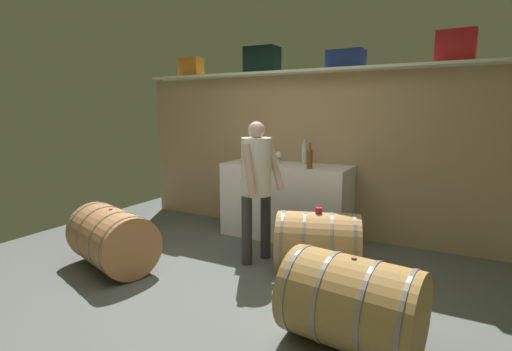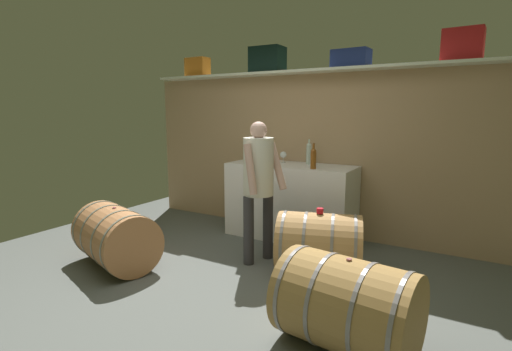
{
  "view_description": "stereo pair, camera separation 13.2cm",
  "coord_description": "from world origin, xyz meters",
  "px_view_note": "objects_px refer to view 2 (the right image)",
  "views": [
    {
      "loc": [
        1.79,
        -2.48,
        1.59
      ],
      "look_at": [
        0.22,
        0.48,
        1.03
      ],
      "focal_mm": 26.6,
      "sensor_mm": 36.0,
      "label": 1
    },
    {
      "loc": [
        1.91,
        -2.41,
        1.59
      ],
      "look_at": [
        0.22,
        0.48,
        1.03
      ],
      "focal_mm": 26.6,
      "sensor_mm": 36.0,
      "label": 2
    }
  ],
  "objects_px": {
    "wine_bottle_amber": "(313,158)",
    "red_funnel": "(274,159)",
    "wine_barrel_near": "(319,244)",
    "tasting_cup": "(320,211)",
    "wine_barrel_far": "(347,305)",
    "toolcase_navy": "(351,59)",
    "wine_glass": "(283,155)",
    "wine_barrel_flank": "(116,237)",
    "toolcase_black": "(267,60)",
    "work_cabinet": "(290,201)",
    "toolcase_orange": "(198,67)",
    "wine_bottle_clear": "(309,153)",
    "toolcase_red": "(463,45)",
    "winemaker_pouring": "(259,177)"
  },
  "relations": [
    {
      "from": "toolcase_orange",
      "to": "red_funnel",
      "type": "height_order",
      "value": "toolcase_orange"
    },
    {
      "from": "wine_barrel_near",
      "to": "wine_barrel_far",
      "type": "bearing_deg",
      "value": -77.55
    },
    {
      "from": "wine_bottle_clear",
      "to": "red_funnel",
      "type": "height_order",
      "value": "wine_bottle_clear"
    },
    {
      "from": "toolcase_orange",
      "to": "wine_barrel_far",
      "type": "relative_size",
      "value": 0.36
    },
    {
      "from": "toolcase_navy",
      "to": "wine_glass",
      "type": "height_order",
      "value": "toolcase_navy"
    },
    {
      "from": "wine_barrel_far",
      "to": "winemaker_pouring",
      "type": "relative_size",
      "value": 0.64
    },
    {
      "from": "toolcase_red",
      "to": "wine_barrel_near",
      "type": "xyz_separation_m",
      "value": [
        -1.05,
        -1.12,
        -1.94
      ]
    },
    {
      "from": "toolcase_navy",
      "to": "wine_barrel_flank",
      "type": "xyz_separation_m",
      "value": [
        -1.81,
        -1.97,
        -1.89
      ]
    },
    {
      "from": "wine_barrel_near",
      "to": "winemaker_pouring",
      "type": "xyz_separation_m",
      "value": [
        -0.68,
        0.01,
        0.6
      ]
    },
    {
      "from": "toolcase_red",
      "to": "red_funnel",
      "type": "xyz_separation_m",
      "value": [
        -2.06,
        -0.13,
        -1.27
      ]
    },
    {
      "from": "toolcase_black",
      "to": "toolcase_navy",
      "type": "distance_m",
      "value": 1.1
    },
    {
      "from": "toolcase_black",
      "to": "wine_glass",
      "type": "relative_size",
      "value": 2.86
    },
    {
      "from": "toolcase_navy",
      "to": "wine_barrel_flank",
      "type": "relative_size",
      "value": 0.39
    },
    {
      "from": "wine_glass",
      "to": "wine_barrel_flank",
      "type": "relative_size",
      "value": 0.14
    },
    {
      "from": "toolcase_red",
      "to": "winemaker_pouring",
      "type": "xyz_separation_m",
      "value": [
        -1.73,
        -1.12,
        -1.34
      ]
    },
    {
      "from": "toolcase_orange",
      "to": "toolcase_red",
      "type": "bearing_deg",
      "value": 2.12
    },
    {
      "from": "wine_barrel_far",
      "to": "toolcase_navy",
      "type": "bearing_deg",
      "value": 114.81
    },
    {
      "from": "wine_bottle_clear",
      "to": "tasting_cup",
      "type": "xyz_separation_m",
      "value": [
        0.55,
        -1.04,
        -0.43
      ]
    },
    {
      "from": "toolcase_red",
      "to": "wine_barrel_far",
      "type": "bearing_deg",
      "value": -97.92
    },
    {
      "from": "toolcase_black",
      "to": "winemaker_pouring",
      "type": "distance_m",
      "value": 1.82
    },
    {
      "from": "toolcase_black",
      "to": "wine_barrel_far",
      "type": "relative_size",
      "value": 0.44
    },
    {
      "from": "toolcase_black",
      "to": "red_funnel",
      "type": "height_order",
      "value": "toolcase_black"
    },
    {
      "from": "toolcase_black",
      "to": "wine_barrel_near",
      "type": "height_order",
      "value": "toolcase_black"
    },
    {
      "from": "toolcase_orange",
      "to": "winemaker_pouring",
      "type": "height_order",
      "value": "toolcase_orange"
    },
    {
      "from": "tasting_cup",
      "to": "toolcase_black",
      "type": "bearing_deg",
      "value": 136.74
    },
    {
      "from": "wine_bottle_clear",
      "to": "tasting_cup",
      "type": "bearing_deg",
      "value": -61.93
    },
    {
      "from": "toolcase_orange",
      "to": "wine_barrel_far",
      "type": "bearing_deg",
      "value": -34.05
    },
    {
      "from": "wine_barrel_flank",
      "to": "wine_barrel_near",
      "type": "bearing_deg",
      "value": 41.53
    },
    {
      "from": "work_cabinet",
      "to": "wine_barrel_near",
      "type": "distance_m",
      "value": 1.17
    },
    {
      "from": "wine_bottle_amber",
      "to": "red_funnel",
      "type": "height_order",
      "value": "wine_bottle_amber"
    },
    {
      "from": "red_funnel",
      "to": "toolcase_navy",
      "type": "bearing_deg",
      "value": 7.88
    },
    {
      "from": "wine_barrel_near",
      "to": "tasting_cup",
      "type": "height_order",
      "value": "tasting_cup"
    },
    {
      "from": "toolcase_orange",
      "to": "wine_barrel_near",
      "type": "bearing_deg",
      "value": -23.43
    },
    {
      "from": "red_funnel",
      "to": "winemaker_pouring",
      "type": "height_order",
      "value": "winemaker_pouring"
    },
    {
      "from": "wine_barrel_flank",
      "to": "red_funnel",
      "type": "bearing_deg",
      "value": 81.9
    },
    {
      "from": "toolcase_orange",
      "to": "toolcase_red",
      "type": "height_order",
      "value": "toolcase_red"
    },
    {
      "from": "wine_glass",
      "to": "wine_bottle_clear",
      "type": "bearing_deg",
      "value": 5.37
    },
    {
      "from": "wine_barrel_far",
      "to": "wine_bottle_amber",
      "type": "bearing_deg",
      "value": 125.97
    },
    {
      "from": "work_cabinet",
      "to": "toolcase_orange",
      "type": "bearing_deg",
      "value": 172.1
    },
    {
      "from": "wine_barrel_flank",
      "to": "work_cabinet",
      "type": "bearing_deg",
      "value": 73.72
    },
    {
      "from": "wine_glass",
      "to": "wine_barrel_flank",
      "type": "bearing_deg",
      "value": -118.64
    },
    {
      "from": "toolcase_navy",
      "to": "wine_glass",
      "type": "relative_size",
      "value": 2.86
    },
    {
      "from": "wine_bottle_clear",
      "to": "wine_barrel_flank",
      "type": "relative_size",
      "value": 0.29
    },
    {
      "from": "wine_bottle_amber",
      "to": "tasting_cup",
      "type": "distance_m",
      "value": 0.88
    },
    {
      "from": "toolcase_black",
      "to": "wine_barrel_near",
      "type": "xyz_separation_m",
      "value": [
        1.19,
        -1.12,
        -1.94
      ]
    },
    {
      "from": "wine_barrel_flank",
      "to": "tasting_cup",
      "type": "height_order",
      "value": "tasting_cup"
    },
    {
      "from": "toolcase_orange",
      "to": "work_cabinet",
      "type": "distance_m",
      "value": 2.4
    },
    {
      "from": "red_funnel",
      "to": "wine_barrel_flank",
      "type": "xyz_separation_m",
      "value": [
        -0.89,
        -1.84,
        -0.68
      ]
    },
    {
      "from": "toolcase_orange",
      "to": "wine_glass",
      "type": "height_order",
      "value": "toolcase_orange"
    },
    {
      "from": "wine_glass",
      "to": "tasting_cup",
      "type": "distance_m",
      "value": 1.4
    }
  ]
}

